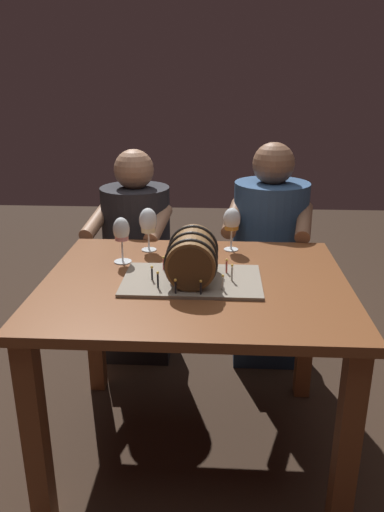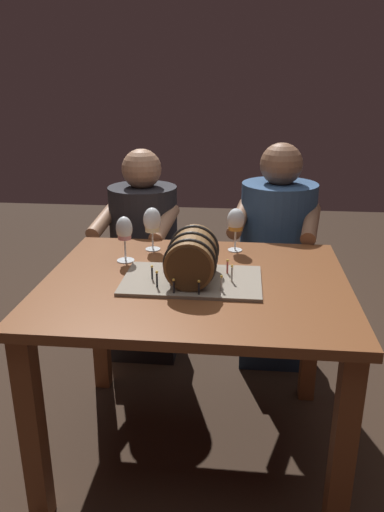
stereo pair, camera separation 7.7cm
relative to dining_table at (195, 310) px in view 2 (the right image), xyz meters
name	(u,v)px [view 2 (the right image)]	position (x,y,z in m)	size (l,w,h in m)	color
ground_plane	(195,446)	(0.00, 0.00, -0.63)	(8.00, 8.00, 0.00)	#332319
dining_table	(195,310)	(0.00, 0.00, 0.00)	(1.12, 0.92, 0.75)	brown
barrel_cake	(192,261)	(-0.01, -0.02, 0.21)	(0.50, 0.31, 0.19)	gray
wine_glass_amber	(236,222)	(0.14, 0.34, 0.25)	(0.07, 0.07, 0.19)	white
wine_glass_rose	(124,231)	(-0.30, 0.17, 0.25)	(0.07, 0.07, 0.19)	white
wine_glass_white	(152,222)	(-0.21, 0.32, 0.25)	(0.08, 0.08, 0.19)	white
person_seated_left	(145,263)	(-0.34, 0.76, -0.11)	(0.43, 0.51, 1.12)	black
person_seated_right	(275,262)	(0.34, 0.76, -0.08)	(0.47, 0.54, 1.16)	#1B2D46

